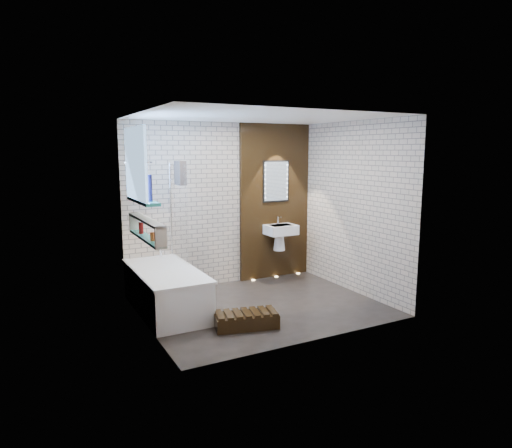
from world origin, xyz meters
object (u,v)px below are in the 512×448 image
led_mirror (276,181)px  walnut_step (246,321)px  bath_screen (179,212)px  bathtub (166,290)px  washbasin (280,233)px

led_mirror → walnut_step: led_mirror is taller
bath_screen → led_mirror: led_mirror is taller
bath_screen → walnut_step: 1.93m
bathtub → walnut_step: bearing=-56.0°
washbasin → led_mirror: led_mirror is taller
bath_screen → walnut_step: (0.34, -1.48, -1.19)m
led_mirror → bathtub: bearing=-160.2°
led_mirror → washbasin: bearing=-90.0°
washbasin → walnut_step: 2.33m
walnut_step → washbasin: bearing=48.4°
bath_screen → walnut_step: bath_screen is taller
walnut_step → led_mirror: bearing=51.0°
bath_screen → washbasin: 1.89m
bathtub → walnut_step: bathtub is taller
bath_screen → washbasin: bearing=5.8°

